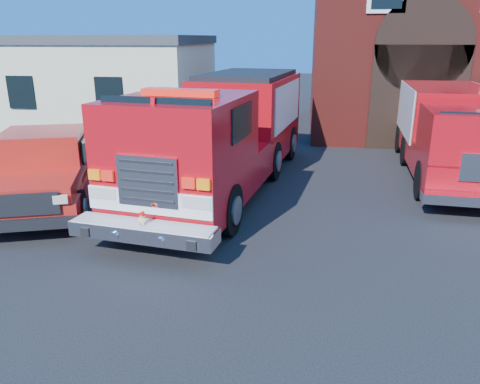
# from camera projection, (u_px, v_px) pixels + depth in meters

# --- Properties ---
(ground) EXTENTS (100.00, 100.00, 0.00)m
(ground) POSITION_uv_depth(u_px,v_px,m) (247.00, 229.00, 10.95)
(ground) COLOR black
(ground) RESTS_ON ground
(parking_stripe_far) EXTENTS (0.12, 3.00, 0.01)m
(parking_stripe_far) POSITION_uv_depth(u_px,v_px,m) (452.00, 163.00, 16.67)
(parking_stripe_far) COLOR yellow
(parking_stripe_far) RESTS_ON ground
(fire_station) EXTENTS (15.20, 10.20, 8.45)m
(fire_station) POSITION_uv_depth(u_px,v_px,m) (478.00, 37.00, 21.56)
(fire_station) COLOR maroon
(fire_station) RESTS_ON ground
(side_building) EXTENTS (10.20, 8.20, 4.35)m
(side_building) POSITION_uv_depth(u_px,v_px,m) (103.00, 80.00, 23.65)
(side_building) COLOR #E9E7C0
(side_building) RESTS_ON ground
(fire_engine) EXTENTS (4.35, 10.65, 3.18)m
(fire_engine) POSITION_uv_depth(u_px,v_px,m) (225.00, 132.00, 13.60)
(fire_engine) COLOR black
(fire_engine) RESTS_ON ground
(pickup_truck) EXTENTS (3.99, 6.43, 1.98)m
(pickup_truck) POSITION_uv_depth(u_px,v_px,m) (49.00, 167.00, 12.56)
(pickup_truck) COLOR black
(pickup_truck) RESTS_ON ground
(secondary_truck) EXTENTS (3.20, 8.50, 2.70)m
(secondary_truck) POSITION_uv_depth(u_px,v_px,m) (450.00, 129.00, 14.87)
(secondary_truck) COLOR black
(secondary_truck) RESTS_ON ground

